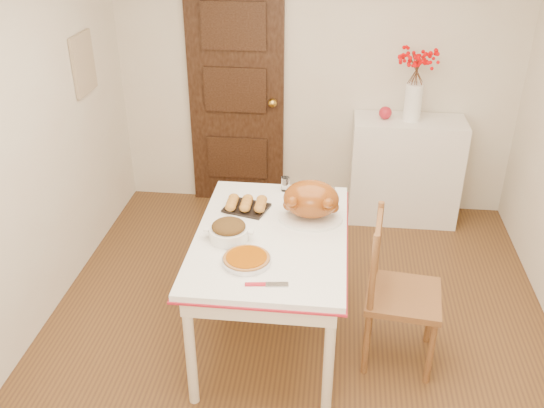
# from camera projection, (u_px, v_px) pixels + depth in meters

# --- Properties ---
(floor) EXTENTS (3.50, 4.00, 0.00)m
(floor) POSITION_uv_depth(u_px,v_px,m) (295.00, 340.00, 4.00)
(floor) COLOR #482D1A
(floor) RESTS_ON ground
(wall_back) EXTENTS (3.50, 0.00, 2.50)m
(wall_back) POSITION_uv_depth(u_px,v_px,m) (316.00, 73.00, 5.14)
(wall_back) COLOR silver
(wall_back) RESTS_ON ground
(wall_left) EXTENTS (0.00, 4.00, 2.50)m
(wall_left) POSITION_uv_depth(u_px,v_px,m) (9.00, 159.00, 3.57)
(wall_left) COLOR silver
(wall_left) RESTS_ON ground
(door_back) EXTENTS (0.85, 0.06, 2.06)m
(door_back) POSITION_uv_depth(u_px,v_px,m) (236.00, 96.00, 5.29)
(door_back) COLOR black
(door_back) RESTS_ON ground
(photo_board) EXTENTS (0.03, 0.35, 0.45)m
(photo_board) POSITION_uv_depth(u_px,v_px,m) (83.00, 64.00, 4.50)
(photo_board) COLOR tan
(photo_board) RESTS_ON ground
(sideboard) EXTENTS (0.94, 0.42, 0.94)m
(sideboard) POSITION_uv_depth(u_px,v_px,m) (405.00, 170.00, 5.24)
(sideboard) COLOR white
(sideboard) RESTS_ON floor
(kitchen_table) EXTENTS (0.94, 1.37, 0.82)m
(kitchen_table) POSITION_uv_depth(u_px,v_px,m) (271.00, 288.00, 3.83)
(kitchen_table) COLOR white
(kitchen_table) RESTS_ON floor
(chair_oak) EXTENTS (0.49, 0.49, 1.01)m
(chair_oak) POSITION_uv_depth(u_px,v_px,m) (404.00, 293.00, 3.63)
(chair_oak) COLOR brown
(chair_oak) RESTS_ON floor
(berry_vase) EXTENTS (0.34, 0.34, 0.65)m
(berry_vase) POSITION_uv_depth(u_px,v_px,m) (415.00, 82.00, 4.86)
(berry_vase) COLOR white
(berry_vase) RESTS_ON sideboard
(apple) EXTENTS (0.11, 0.11, 0.11)m
(apple) POSITION_uv_depth(u_px,v_px,m) (385.00, 113.00, 5.01)
(apple) COLOR #AB1927
(apple) RESTS_ON sideboard
(turkey_platter) EXTENTS (0.45, 0.39, 0.26)m
(turkey_platter) POSITION_uv_depth(u_px,v_px,m) (311.00, 201.00, 3.73)
(turkey_platter) COLOR #873610
(turkey_platter) RESTS_ON kitchen_table
(pumpkin_pie) EXTENTS (0.32, 0.32, 0.06)m
(pumpkin_pie) POSITION_uv_depth(u_px,v_px,m) (247.00, 259.00, 3.34)
(pumpkin_pie) COLOR #883C00
(pumpkin_pie) RESTS_ON kitchen_table
(stuffing_dish) EXTENTS (0.33, 0.28, 0.12)m
(stuffing_dish) POSITION_uv_depth(u_px,v_px,m) (229.00, 231.00, 3.55)
(stuffing_dish) COLOR brown
(stuffing_dish) RESTS_ON kitchen_table
(rolls_tray) EXTENTS (0.32, 0.28, 0.07)m
(rolls_tray) POSITION_uv_depth(u_px,v_px,m) (246.00, 204.00, 3.89)
(rolls_tray) COLOR #9B6432
(rolls_tray) RESTS_ON kitchen_table
(pie_server) EXTENTS (0.24, 0.09, 0.01)m
(pie_server) POSITION_uv_depth(u_px,v_px,m) (267.00, 284.00, 3.17)
(pie_server) COLOR silver
(pie_server) RESTS_ON kitchen_table
(carving_knife) EXTENTS (0.26, 0.19, 0.01)m
(carving_knife) POSITION_uv_depth(u_px,v_px,m) (230.00, 249.00, 3.48)
(carving_knife) COLOR silver
(carving_knife) RESTS_ON kitchen_table
(drinking_glass) EXTENTS (0.06, 0.06, 0.10)m
(drinking_glass) POSITION_uv_depth(u_px,v_px,m) (285.00, 184.00, 4.12)
(drinking_glass) COLOR white
(drinking_glass) RESTS_ON kitchen_table
(shaker_pair) EXTENTS (0.09, 0.06, 0.09)m
(shaker_pair) POSITION_uv_depth(u_px,v_px,m) (328.00, 192.00, 4.02)
(shaker_pair) COLOR white
(shaker_pair) RESTS_ON kitchen_table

